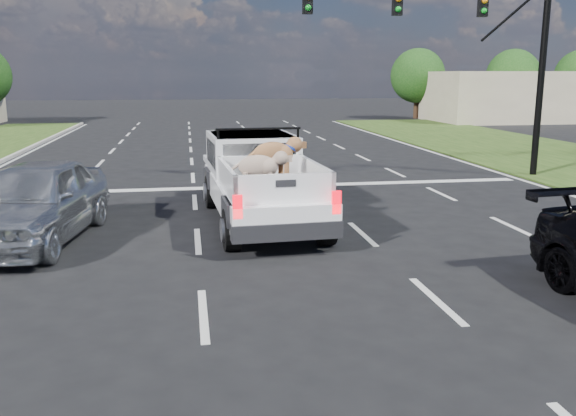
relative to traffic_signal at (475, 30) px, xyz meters
name	(u,v)px	position (x,y,z in m)	size (l,w,h in m)	color
ground	(324,307)	(-7.20, -10.50, -4.73)	(160.00, 160.00, 0.00)	black
road_markings	(266,211)	(-7.20, -3.94, -4.72)	(17.75, 60.00, 0.01)	silver
traffic_signal	(475,30)	(0.00, 0.00, 0.00)	(9.11, 0.31, 7.00)	black
building_right	(514,97)	(14.80, 23.50, -2.93)	(12.00, 7.00, 3.60)	beige
tree_far_d	(418,76)	(8.80, 27.50, -1.44)	(4.20, 4.20, 5.40)	#332114
tree_far_e	(513,76)	(16.80, 27.50, -1.44)	(4.20, 4.20, 5.40)	#332114
pickup_truck	(259,178)	(-7.48, -4.95, -3.71)	(2.44, 5.90, 2.17)	black
silver_sedan	(34,201)	(-12.20, -5.92, -3.89)	(1.97, 4.91, 1.67)	silver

